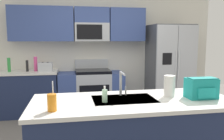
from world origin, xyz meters
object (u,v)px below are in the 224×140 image
(pepper_mill, at_px, (27,66))
(drink_cup_orange, at_px, (52,102))
(sink_faucet, at_px, (122,81))
(paper_towel_roll, at_px, (169,86))
(range_oven, at_px, (91,91))
(toaster, at_px, (45,67))
(backpack, at_px, (201,88))
(bottle_green, at_px, (9,65))
(bottle_pink, at_px, (36,64))
(soap_dispenser, at_px, (105,96))
(refrigerator, at_px, (169,67))

(pepper_mill, xyz_separation_m, drink_cup_orange, (0.67, -2.76, -0.03))
(sink_faucet, xyz_separation_m, paper_towel_roll, (0.53, -0.12, -0.05))
(range_oven, xyz_separation_m, paper_towel_roll, (0.67, -2.44, 0.58))
(toaster, height_order, sink_faucet, sink_faucet)
(paper_towel_roll, distance_m, backpack, 0.34)
(toaster, distance_m, paper_towel_roll, 2.87)
(toaster, relative_size, bottle_green, 1.01)
(toaster, bearing_deg, paper_towel_roll, -56.29)
(bottle_green, height_order, backpack, bottle_green)
(bottle_pink, bearing_deg, bottle_green, -178.78)
(range_oven, height_order, toaster, range_oven)
(bottle_pink, xyz_separation_m, backpack, (2.10, -2.59, -0.03))
(drink_cup_orange, bearing_deg, bottle_green, 110.20)
(pepper_mill, bearing_deg, backpack, -48.67)
(backpack, bearing_deg, soap_dispenser, 178.58)
(bottle_pink, height_order, sink_faucet, bottle_pink)
(sink_faucet, height_order, backpack, sink_faucet)
(toaster, relative_size, bottle_pink, 0.96)
(soap_dispenser, bearing_deg, refrigerator, 53.64)
(drink_cup_orange, distance_m, backpack, 1.60)
(sink_faucet, relative_size, soap_dispenser, 1.66)
(bottle_green, relative_size, drink_cup_orange, 1.00)
(soap_dispenser, bearing_deg, bottle_pink, 111.81)
(toaster, xyz_separation_m, paper_towel_roll, (1.59, -2.39, 0.03))
(bottle_pink, distance_m, backpack, 3.34)
(toaster, height_order, drink_cup_orange, drink_cup_orange)
(toaster, bearing_deg, bottle_pink, 160.08)
(pepper_mill, distance_m, bottle_pink, 0.17)
(refrigerator, relative_size, backpack, 5.78)
(range_oven, distance_m, paper_towel_roll, 2.59)
(range_oven, xyz_separation_m, bottle_pink, (-1.12, 0.02, 0.60))
(bottle_pink, bearing_deg, refrigerator, -1.81)
(toaster, xyz_separation_m, backpack, (1.91, -2.52, 0.03))
(pepper_mill, xyz_separation_m, bottle_pink, (0.16, 0.02, 0.03))
(pepper_mill, height_order, backpack, backpack)
(sink_faucet, bearing_deg, paper_towel_roll, -12.72)
(refrigerator, relative_size, bottle_green, 6.68)
(soap_dispenser, bearing_deg, drink_cup_orange, -157.50)
(range_oven, xyz_separation_m, sink_faucet, (0.14, -2.32, 0.62))
(soap_dispenser, distance_m, paper_towel_roll, 0.77)
(bottle_pink, bearing_deg, sink_faucet, -61.69)
(toaster, distance_m, sink_faucet, 2.50)
(bottle_green, bearing_deg, range_oven, -0.26)
(refrigerator, relative_size, drink_cup_orange, 6.66)
(range_oven, xyz_separation_m, drink_cup_orange, (-0.61, -2.76, 0.54))
(refrigerator, distance_m, toaster, 2.66)
(refrigerator, xyz_separation_m, sink_faucet, (-1.59, -2.25, 0.14))
(refrigerator, distance_m, pepper_mill, 3.01)
(bottle_green, bearing_deg, refrigerator, -1.35)
(bottle_pink, height_order, drink_cup_orange, bottle_pink)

